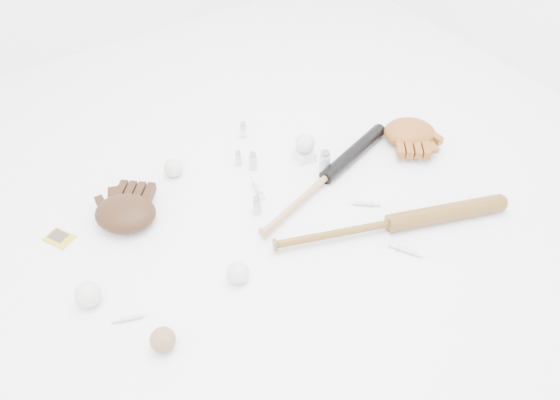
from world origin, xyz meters
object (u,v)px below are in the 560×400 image
bat_dark (326,177)px  pedestal (305,155)px  bat_wood (390,223)px  glove_dark (125,213)px

bat_dark → pedestal: 0.16m
bat_dark → bat_wood: bearing=-99.6°
bat_wood → glove_dark: 0.93m
glove_dark → bat_wood: bearing=5.2°
bat_wood → pedestal: bearing=113.1°
bat_wood → glove_dark: glove_dark is taller
glove_dark → pedestal: size_ratio=3.55×
bat_wood → glove_dark: bearing=164.0°
bat_dark → bat_wood: bat_wood is taller
bat_dark → bat_wood: 0.32m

